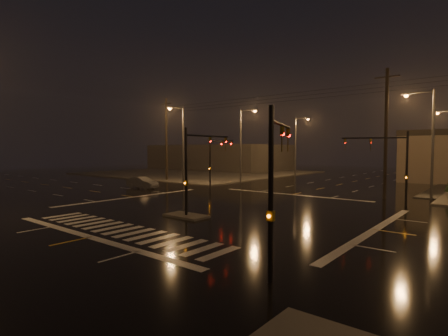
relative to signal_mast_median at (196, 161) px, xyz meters
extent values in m
plane|color=black|center=(0.00, 3.07, -3.75)|extent=(140.00, 140.00, 0.00)
cube|color=#4E4B46|center=(-30.00, 33.07, -3.69)|extent=(36.00, 36.00, 0.12)
cube|color=#4E4B46|center=(0.00, -0.93, -3.68)|extent=(3.00, 1.60, 0.15)
cube|color=beige|center=(0.00, -5.93, -3.75)|extent=(15.00, 2.60, 0.01)
cube|color=beige|center=(0.00, -7.93, -3.75)|extent=(16.00, 0.50, 0.01)
cube|color=beige|center=(0.00, 14.07, -3.75)|extent=(16.00, 0.50, 0.01)
cube|color=#403C39|center=(-35.00, 45.07, -0.95)|extent=(30.00, 18.00, 5.60)
cylinder|color=black|center=(0.00, -0.93, -0.75)|extent=(0.18, 0.18, 6.00)
cylinder|color=black|center=(0.00, 1.32, 1.75)|extent=(0.12, 4.50, 0.12)
imported|color=#594707|center=(0.00, 3.35, 1.70)|extent=(0.16, 0.20, 1.00)
cube|color=#594707|center=(0.00, -0.93, -1.45)|extent=(0.25, 0.18, 0.35)
cylinder|color=black|center=(10.50, 13.57, -0.75)|extent=(0.18, 0.18, 6.00)
cylinder|color=black|center=(8.15, 12.72, 1.75)|extent=(4.74, 1.82, 0.12)
imported|color=#594707|center=(6.04, 11.95, 1.70)|extent=(0.24, 0.22, 1.00)
cube|color=#594707|center=(10.50, 13.57, -1.45)|extent=(0.25, 0.18, 0.35)
cylinder|color=black|center=(-10.50, 13.57, -0.75)|extent=(0.18, 0.18, 6.00)
cylinder|color=black|center=(-8.15, 12.72, 1.75)|extent=(4.74, 1.82, 0.12)
imported|color=#594707|center=(-6.04, 11.95, 1.70)|extent=(0.24, 0.22, 1.00)
cube|color=#594707|center=(-10.50, 13.57, -1.45)|extent=(0.25, 0.18, 0.35)
cylinder|color=black|center=(10.50, -7.43, -0.75)|extent=(0.18, 0.18, 6.00)
cylinder|color=black|center=(9.82, -5.55, 1.75)|extent=(1.48, 3.80, 0.12)
imported|color=#594707|center=(9.20, -3.86, 1.70)|extent=(0.22, 0.24, 1.00)
cube|color=#594707|center=(10.50, -7.43, -1.45)|extent=(0.25, 0.18, 0.35)
cylinder|color=#38383A|center=(-11.50, 21.07, 1.25)|extent=(0.24, 0.24, 10.00)
cylinder|color=#38383A|center=(-10.30, 21.07, 6.05)|extent=(2.40, 0.14, 0.14)
cube|color=#38383A|center=(-9.20, 21.07, 6.00)|extent=(0.70, 0.30, 0.18)
sphere|color=orange|center=(-9.20, 21.07, 5.87)|extent=(0.32, 0.32, 0.32)
cylinder|color=#38383A|center=(-11.50, 37.07, 1.25)|extent=(0.24, 0.24, 10.00)
cylinder|color=#38383A|center=(-10.30, 37.07, 6.05)|extent=(2.40, 0.14, 0.14)
cube|color=#38383A|center=(-9.20, 37.07, 6.00)|extent=(0.70, 0.30, 0.18)
sphere|color=orange|center=(-9.20, 37.07, 5.87)|extent=(0.32, 0.32, 0.32)
cylinder|color=#38383A|center=(11.50, 19.07, 1.25)|extent=(0.24, 0.24, 10.00)
cylinder|color=#38383A|center=(10.30, 19.07, 6.05)|extent=(2.40, 0.14, 0.14)
cube|color=#38383A|center=(9.20, 19.07, 6.00)|extent=(0.70, 0.30, 0.18)
sphere|color=orange|center=(9.20, 19.07, 5.87)|extent=(0.32, 0.32, 0.32)
cylinder|color=#38383A|center=(10.30, 39.07, 6.05)|extent=(2.40, 0.14, 0.14)
cube|color=#38383A|center=(9.20, 39.07, 6.00)|extent=(0.70, 0.30, 0.18)
sphere|color=orange|center=(9.20, 39.07, 5.87)|extent=(0.32, 0.32, 0.32)
cylinder|color=#38383A|center=(-16.00, 14.57, 1.25)|extent=(0.24, 0.24, 10.00)
cylinder|color=#38383A|center=(-16.00, 13.37, 6.05)|extent=(0.14, 2.40, 0.14)
cube|color=#38383A|center=(-16.00, 12.27, 6.00)|extent=(0.30, 0.70, 0.18)
sphere|color=orange|center=(-16.00, 12.27, 5.87)|extent=(0.32, 0.32, 0.32)
cylinder|color=black|center=(-22.00, 17.07, 2.25)|extent=(0.32, 0.32, 12.00)
cube|color=black|center=(-22.00, 17.07, 7.45)|extent=(2.20, 0.12, 0.12)
cylinder|color=black|center=(8.00, 17.07, 2.25)|extent=(0.32, 0.32, 12.00)
cube|color=black|center=(8.00, 17.07, 7.45)|extent=(2.20, 0.12, 0.12)
imported|color=#595B60|center=(-16.39, 8.23, -3.08)|extent=(4.20, 1.86, 1.34)
camera|label=1|loc=(16.58, -17.51, 0.77)|focal=28.00mm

